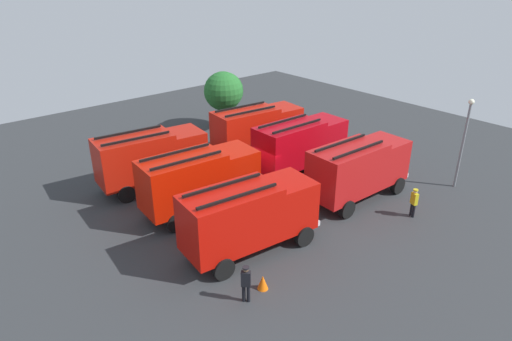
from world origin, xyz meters
The scene contains 13 objects.
ground_plane centered at (0.00, 0.00, 0.00)m, with size 50.90×50.90×0.00m, color #2D3033.
fire_truck_0 centered at (-4.73, -4.99, 2.15)m, with size 7.42×3.39×3.88m.
fire_truck_1 centered at (4.02, -5.00, 2.15)m, with size 7.28×2.96×3.88m.
fire_truck_2 centered at (-4.28, 0.10, 2.15)m, with size 7.37×3.23×3.88m.
fire_truck_3 centered at (4.26, 0.22, 2.15)m, with size 7.24×2.86×3.88m.
fire_truck_4 centered at (-4.80, 4.90, 2.15)m, with size 7.44×3.44×3.88m.
fire_truck_5 centered at (4.07, 4.61, 2.15)m, with size 7.41×3.33×3.88m.
firefighter_0 centered at (4.76, -8.54, 1.00)m, with size 0.38×0.48×1.77m.
firefighter_1 centered at (-7.30, -7.84, 1.04)m, with size 0.46×0.47×1.84m.
tree_0 centered at (5.47, 10.70, 3.50)m, with size 3.36×3.36×5.21m.
tree_1 centered at (6.08, 11.25, 3.35)m, with size 3.21×3.21×4.97m.
traffic_cone_0 centered at (-6.19, -7.69, 0.36)m, with size 0.50×0.50×0.72m, color #F2600C.
lamppost centered at (10.40, -8.23, 3.55)m, with size 0.36×0.36×5.99m.
Camera 1 is at (-17.10, -19.93, 13.55)m, focal length 31.52 mm.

